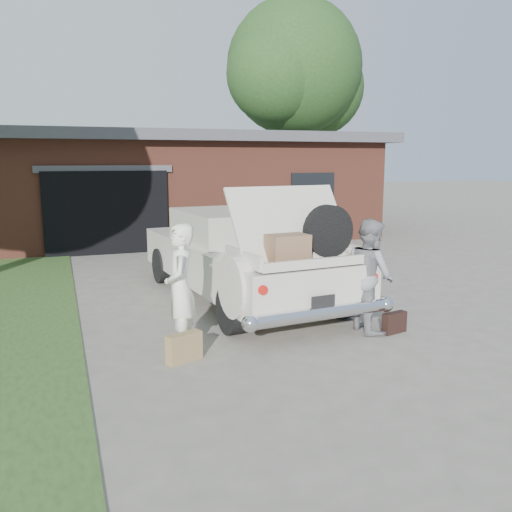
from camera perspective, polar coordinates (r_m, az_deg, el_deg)
name	(u,v)px	position (r m, az deg, el deg)	size (l,w,h in m)	color
ground	(271,340)	(7.71, 1.55, -8.83)	(90.00, 90.00, 0.00)	gray
house	(173,184)	(18.63, -8.73, 7.51)	(12.80, 7.80, 3.30)	brown
tree_right	(296,74)	(24.25, 4.22, 18.58)	(6.55, 5.69, 9.17)	#38281E
sedan	(242,254)	(9.73, -1.50, 0.17)	(2.65, 5.73, 2.10)	beige
woman_left	(180,288)	(7.14, -7.96, -3.39)	(0.62, 0.41, 1.69)	white
woman_right	(370,275)	(8.09, 11.88, -1.99)	(0.81, 0.63, 1.67)	gray
suitcase_left	(184,347)	(6.94, -7.58, -9.52)	(0.47, 0.15, 0.36)	#9A7C4E
suitcase_right	(394,323)	(8.21, 14.36, -6.82)	(0.40, 0.13, 0.31)	black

